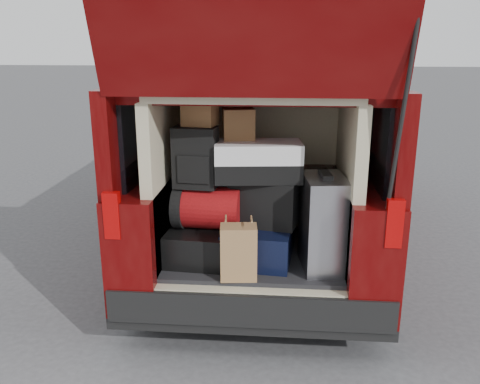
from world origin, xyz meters
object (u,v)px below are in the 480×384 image
object	(u,v)px
silver_roller	(323,223)
kraft_bag	(239,252)
backpack	(196,157)
red_duffel	(208,207)
navy_hardshell	(259,241)
black_soft_case	(264,201)
twotone_duffel	(258,161)
black_hardshell	(201,241)

from	to	relation	value
silver_roller	kraft_bag	world-z (taller)	silver_roller
backpack	red_duffel	bearing A→B (deg)	11.12
navy_hardshell	black_soft_case	world-z (taller)	black_soft_case
navy_hardshell	twotone_duffel	size ratio (longest dim) A/B	0.96
black_soft_case	twotone_duffel	world-z (taller)	twotone_duffel
red_duffel	twotone_duffel	xyz separation A→B (m)	(0.35, 0.04, 0.33)
twotone_duffel	black_hardshell	bearing A→B (deg)	176.63
black_hardshell	backpack	world-z (taller)	backpack
black_hardshell	black_soft_case	world-z (taller)	black_soft_case
black_soft_case	backpack	bearing A→B (deg)	-159.54
kraft_bag	black_soft_case	xyz separation A→B (m)	(0.15, 0.38, 0.23)
black_hardshell	black_soft_case	distance (m)	0.54
navy_hardshell	silver_roller	bearing A→B (deg)	-8.91
silver_roller	twotone_duffel	world-z (taller)	twotone_duffel
kraft_bag	red_duffel	size ratio (longest dim) A/B	0.79
silver_roller	backpack	world-z (taller)	backpack
kraft_bag	red_duffel	bearing A→B (deg)	122.38
backpack	twotone_duffel	world-z (taller)	backpack
black_soft_case	red_duffel	bearing A→B (deg)	-158.90
kraft_bag	backpack	distance (m)	0.72
black_hardshell	kraft_bag	distance (m)	0.45
silver_roller	backpack	distance (m)	0.98
silver_roller	backpack	bearing A→B (deg)	168.06
kraft_bag	twotone_duffel	size ratio (longest dim) A/B	0.62
black_hardshell	black_soft_case	xyz separation A→B (m)	(0.45, 0.04, 0.30)
kraft_bag	black_soft_case	size ratio (longest dim) A/B	0.79
kraft_bag	black_soft_case	bearing A→B (deg)	62.46
navy_hardshell	backpack	world-z (taller)	backpack
black_hardshell	silver_roller	xyz separation A→B (m)	(0.86, -0.11, 0.21)
red_duffel	twotone_duffel	bearing A→B (deg)	12.02
navy_hardshell	kraft_bag	size ratio (longest dim) A/B	1.56
silver_roller	navy_hardshell	bearing A→B (deg)	158.34
black_soft_case	silver_roller	bearing A→B (deg)	-8.67
black_hardshell	red_duffel	world-z (taller)	red_duffel
kraft_bag	navy_hardshell	bearing A→B (deg)	65.55
black_hardshell	navy_hardshell	size ratio (longest dim) A/B	1.01
backpack	twotone_duffel	xyz separation A→B (m)	(0.43, 0.05, -0.03)
black_hardshell	twotone_duffel	xyz separation A→B (m)	(0.40, 0.02, 0.60)
black_soft_case	backpack	world-z (taller)	backpack
black_hardshell	navy_hardshell	bearing A→B (deg)	5.99
backpack	navy_hardshell	bearing A→B (deg)	10.68
red_duffel	backpack	bearing A→B (deg)	-169.28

